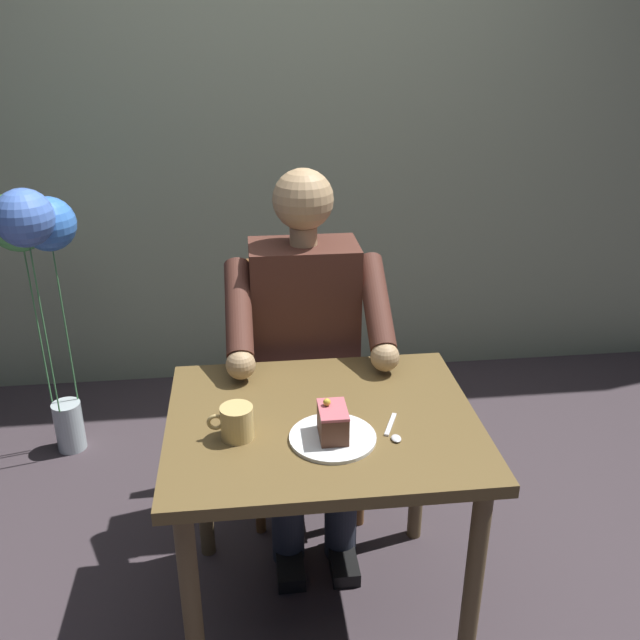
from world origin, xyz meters
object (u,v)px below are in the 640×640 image
object	(u,v)px
chair	(303,372)
cake_slice	(333,422)
seated_person	(307,354)
dessert_spoon	(394,432)
dining_table	(323,448)
coffee_cup	(236,422)
balloon_display	(34,243)

from	to	relation	value
chair	cake_slice	xyz separation A→B (m)	(-0.01, 0.74, 0.25)
seated_person	cake_slice	xyz separation A→B (m)	(-0.01, 0.56, 0.09)
chair	dessert_spoon	bearing A→B (deg)	103.73
cake_slice	dessert_spoon	world-z (taller)	cake_slice
dining_table	coffee_cup	distance (m)	0.28
seated_person	coffee_cup	distance (m)	0.58
seated_person	dessert_spoon	size ratio (longest dim) A/B	9.07
seated_person	balloon_display	size ratio (longest dim) A/B	1.11
dining_table	cake_slice	distance (m)	0.19
seated_person	cake_slice	bearing A→B (deg)	91.35
dining_table	balloon_display	bearing A→B (deg)	-45.13
seated_person	chair	bearing A→B (deg)	-90.00
dining_table	seated_person	xyz separation A→B (m)	(-0.00, -0.46, 0.07)
seated_person	balloon_display	world-z (taller)	seated_person
dessert_spoon	balloon_display	xyz separation A→B (m)	(1.16, -1.09, 0.22)
seated_person	cake_slice	distance (m)	0.57
seated_person	cake_slice	world-z (taller)	seated_person
dessert_spoon	balloon_display	distance (m)	1.61
dessert_spoon	seated_person	bearing A→B (deg)	-72.28
chair	dessert_spoon	world-z (taller)	chair
seated_person	dessert_spoon	xyz separation A→B (m)	(-0.18, 0.56, 0.04)
dining_table	cake_slice	size ratio (longest dim) A/B	7.74
dining_table	dessert_spoon	world-z (taller)	dessert_spoon
seated_person	balloon_display	xyz separation A→B (m)	(0.98, -0.53, 0.26)
coffee_cup	dessert_spoon	world-z (taller)	coffee_cup
balloon_display	cake_slice	bearing A→B (deg)	132.34
chair	dessert_spoon	size ratio (longest dim) A/B	6.47
dessert_spoon	balloon_display	world-z (taller)	balloon_display
dining_table	dessert_spoon	bearing A→B (deg)	151.31
coffee_cup	seated_person	bearing A→B (deg)	-114.02
coffee_cup	balloon_display	distance (m)	1.31
chair	seated_person	world-z (taller)	seated_person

